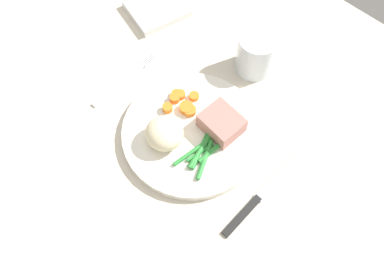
{
  "coord_description": "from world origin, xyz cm",
  "views": [
    {
      "loc": [
        22.79,
        -29.42,
        72.58
      ],
      "look_at": [
        -2.53,
        -2.53,
        4.6
      ],
      "focal_mm": 40.46,
      "sensor_mm": 36.0,
      "label": 1
    }
  ],
  "objects_px": {
    "water_glass": "(256,56)",
    "napkin": "(157,9)",
    "knife": "(262,194)",
    "meat_portion": "(222,123)",
    "fork": "(125,80)",
    "dinner_plate": "(192,133)"
  },
  "relations": [
    {
      "from": "fork",
      "to": "knife",
      "type": "bearing_deg",
      "value": 1.24
    },
    {
      "from": "dinner_plate",
      "to": "knife",
      "type": "bearing_deg",
      "value": -0.98
    },
    {
      "from": "meat_portion",
      "to": "fork",
      "type": "relative_size",
      "value": 0.42
    },
    {
      "from": "napkin",
      "to": "knife",
      "type": "bearing_deg",
      "value": -21.79
    },
    {
      "from": "fork",
      "to": "water_glass",
      "type": "distance_m",
      "value": 0.26
    },
    {
      "from": "meat_portion",
      "to": "water_glass",
      "type": "height_order",
      "value": "water_glass"
    },
    {
      "from": "meat_portion",
      "to": "fork",
      "type": "height_order",
      "value": "meat_portion"
    },
    {
      "from": "knife",
      "to": "dinner_plate",
      "type": "bearing_deg",
      "value": 179.94
    },
    {
      "from": "meat_portion",
      "to": "water_glass",
      "type": "relative_size",
      "value": 0.83
    },
    {
      "from": "dinner_plate",
      "to": "fork",
      "type": "relative_size",
      "value": 1.54
    },
    {
      "from": "dinner_plate",
      "to": "knife",
      "type": "xyz_separation_m",
      "value": [
        0.17,
        -0.0,
        -0.01
      ]
    },
    {
      "from": "meat_portion",
      "to": "water_glass",
      "type": "xyz_separation_m",
      "value": [
        -0.05,
        0.16,
        0.0
      ]
    },
    {
      "from": "fork",
      "to": "dinner_plate",
      "type": "bearing_deg",
      "value": 2.11
    },
    {
      "from": "water_glass",
      "to": "napkin",
      "type": "relative_size",
      "value": 0.74
    },
    {
      "from": "knife",
      "to": "water_glass",
      "type": "relative_size",
      "value": 2.41
    },
    {
      "from": "meat_portion",
      "to": "dinner_plate",
      "type": "bearing_deg",
      "value": -130.6
    },
    {
      "from": "water_glass",
      "to": "meat_portion",
      "type": "bearing_deg",
      "value": -72.09
    },
    {
      "from": "water_glass",
      "to": "napkin",
      "type": "height_order",
      "value": "water_glass"
    },
    {
      "from": "fork",
      "to": "napkin",
      "type": "distance_m",
      "value": 0.19
    },
    {
      "from": "knife",
      "to": "water_glass",
      "type": "xyz_separation_m",
      "value": [
        -0.18,
        0.2,
        0.03
      ]
    },
    {
      "from": "meat_portion",
      "to": "knife",
      "type": "height_order",
      "value": "meat_portion"
    },
    {
      "from": "water_glass",
      "to": "dinner_plate",
      "type": "bearing_deg",
      "value": -85.31
    }
  ]
}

